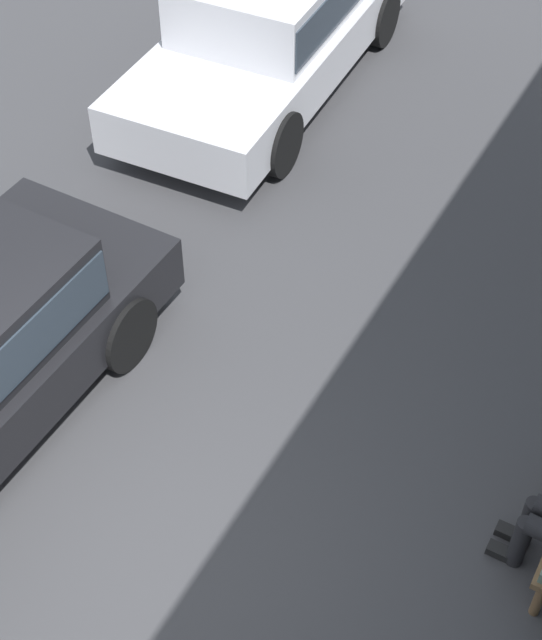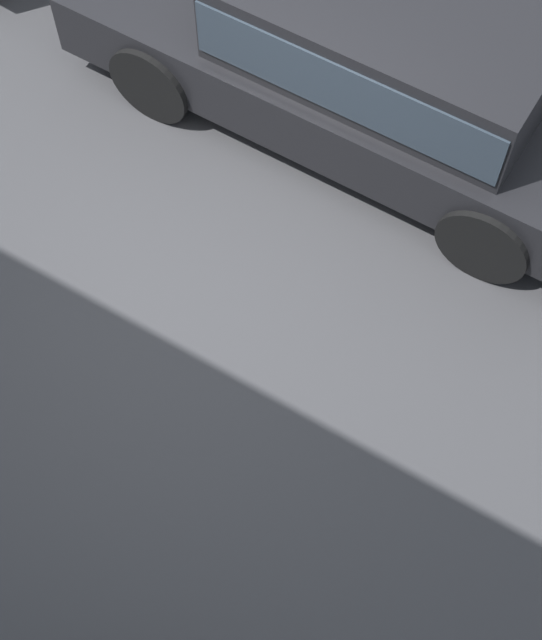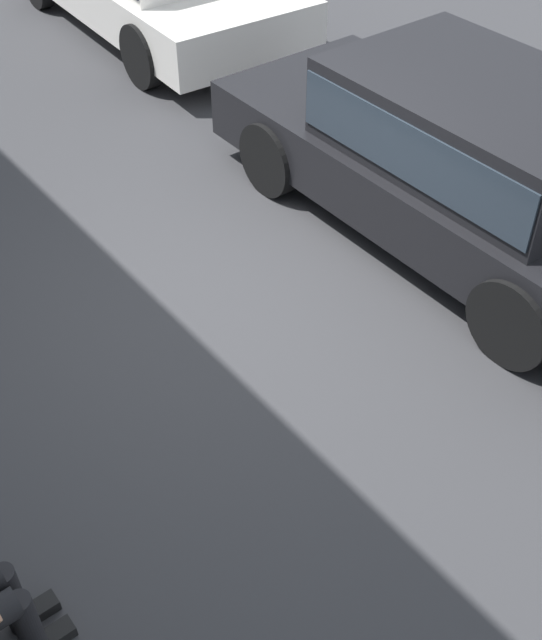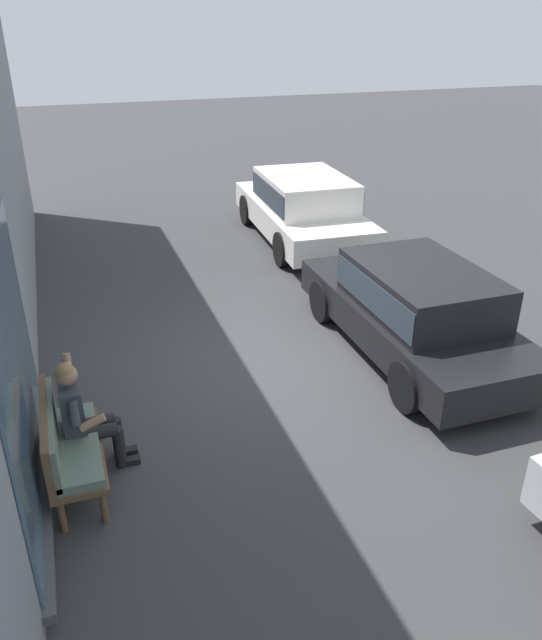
{
  "view_description": "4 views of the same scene",
  "coord_description": "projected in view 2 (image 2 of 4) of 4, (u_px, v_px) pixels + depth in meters",
  "views": [
    {
      "loc": [
        2.6,
        2.6,
        6.24
      ],
      "look_at": [
        -1.69,
        0.21,
        1.13
      ],
      "focal_mm": 55.0,
      "sensor_mm": 36.0,
      "label": 1
    },
    {
      "loc": [
        -2.2,
        2.6,
        5.86
      ],
      "look_at": [
        -0.91,
        0.41,
        1.03
      ],
      "focal_mm": 55.0,
      "sensor_mm": 36.0,
      "label": 2
    },
    {
      "loc": [
        -3.79,
        2.6,
        3.92
      ],
      "look_at": [
        -1.39,
        0.72,
        1.19
      ],
      "focal_mm": 45.0,
      "sensor_mm": 36.0,
      "label": 3
    },
    {
      "loc": [
        -7.28,
        2.6,
        4.48
      ],
      "look_at": [
        -0.89,
        0.37,
        1.15
      ],
      "focal_mm": 35.0,
      "sensor_mm": 36.0,
      "label": 4
    }
  ],
  "objects": [
    {
      "name": "parked_car_mid",
      "position": [
        382.0,
        44.0,
        6.78
      ],
      "size": [
        4.33,
        1.84,
        1.37
      ],
      "color": "black",
      "rests_on": "ground_plane"
    },
    {
      "name": "ground_plane",
      "position": [
        188.0,
        285.0,
        6.75
      ],
      "size": [
        60.0,
        60.0,
        0.0
      ],
      "primitive_type": "plane",
      "color": "#38383A"
    }
  ]
}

